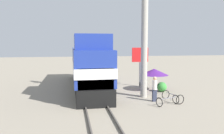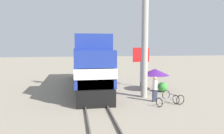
{
  "view_description": "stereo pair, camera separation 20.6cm",
  "coord_description": "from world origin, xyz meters",
  "px_view_note": "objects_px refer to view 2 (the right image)",
  "views": [
    {
      "loc": [
        -1.56,
        -16.34,
        4.17
      ],
      "look_at": [
        1.2,
        -1.49,
        2.61
      ],
      "focal_mm": 35.0,
      "sensor_mm": 36.0,
      "label": 1
    },
    {
      "loc": [
        -1.36,
        -16.37,
        4.17
      ],
      "look_at": [
        1.2,
        -1.49,
        2.61
      ],
      "focal_mm": 35.0,
      "sensor_mm": 36.0,
      "label": 2
    }
  ],
  "objects_px": {
    "locomotive": "(89,67)",
    "bicycle": "(173,97)",
    "vendor_umbrella": "(155,72)",
    "billboard_sign": "(141,58)",
    "bicycle_spare": "(168,101)",
    "utility_pole": "(145,27)",
    "person_bystander": "(155,88)"
  },
  "relations": [
    {
      "from": "locomotive",
      "to": "billboard_sign",
      "type": "relative_size",
      "value": 3.76
    },
    {
      "from": "locomotive",
      "to": "vendor_umbrella",
      "type": "relative_size",
      "value": 5.78
    },
    {
      "from": "billboard_sign",
      "to": "bicycle_spare",
      "type": "distance_m",
      "value": 7.39
    },
    {
      "from": "person_bystander",
      "to": "billboard_sign",
      "type": "bearing_deg",
      "value": 82.77
    },
    {
      "from": "billboard_sign",
      "to": "person_bystander",
      "type": "distance_m",
      "value": 6.14
    },
    {
      "from": "utility_pole",
      "to": "person_bystander",
      "type": "distance_m",
      "value": 4.76
    },
    {
      "from": "utility_pole",
      "to": "bicycle_spare",
      "type": "bearing_deg",
      "value": -71.67
    },
    {
      "from": "utility_pole",
      "to": "vendor_umbrella",
      "type": "height_order",
      "value": "utility_pole"
    },
    {
      "from": "locomotive",
      "to": "utility_pole",
      "type": "distance_m",
      "value": 6.86
    },
    {
      "from": "vendor_umbrella",
      "to": "person_bystander",
      "type": "distance_m",
      "value": 3.97
    },
    {
      "from": "bicycle",
      "to": "bicycle_spare",
      "type": "height_order",
      "value": "bicycle"
    },
    {
      "from": "utility_pole",
      "to": "person_bystander",
      "type": "bearing_deg",
      "value": -76.99
    },
    {
      "from": "vendor_umbrella",
      "to": "person_bystander",
      "type": "bearing_deg",
      "value": -110.79
    },
    {
      "from": "utility_pole",
      "to": "vendor_umbrella",
      "type": "bearing_deg",
      "value": 51.76
    },
    {
      "from": "locomotive",
      "to": "billboard_sign",
      "type": "height_order",
      "value": "locomotive"
    },
    {
      "from": "utility_pole",
      "to": "locomotive",
      "type": "bearing_deg",
      "value": 133.0
    },
    {
      "from": "vendor_umbrella",
      "to": "bicycle",
      "type": "bearing_deg",
      "value": -91.43
    },
    {
      "from": "locomotive",
      "to": "bicycle_spare",
      "type": "height_order",
      "value": "locomotive"
    },
    {
      "from": "locomotive",
      "to": "bicycle_spare",
      "type": "bearing_deg",
      "value": -54.72
    },
    {
      "from": "locomotive",
      "to": "bicycle",
      "type": "distance_m",
      "value": 8.5
    },
    {
      "from": "utility_pole",
      "to": "bicycle_spare",
      "type": "xyz_separation_m",
      "value": [
        0.86,
        -2.59,
        -5.2
      ]
    },
    {
      "from": "bicycle",
      "to": "bicycle_spare",
      "type": "distance_m",
      "value": 1.14
    },
    {
      "from": "utility_pole",
      "to": "bicycle",
      "type": "relative_size",
      "value": 6.1
    },
    {
      "from": "utility_pole",
      "to": "bicycle",
      "type": "xyz_separation_m",
      "value": [
        1.62,
        -1.75,
        -5.17
      ]
    },
    {
      "from": "billboard_sign",
      "to": "person_bystander",
      "type": "bearing_deg",
      "value": -97.23
    },
    {
      "from": "vendor_umbrella",
      "to": "billboard_sign",
      "type": "height_order",
      "value": "billboard_sign"
    },
    {
      "from": "locomotive",
      "to": "bicycle",
      "type": "xyz_separation_m",
      "value": [
        5.67,
        -6.09,
        -1.72
      ]
    },
    {
      "from": "vendor_umbrella",
      "to": "bicycle_spare",
      "type": "bearing_deg",
      "value": -100.24
    },
    {
      "from": "vendor_umbrella",
      "to": "billboard_sign",
      "type": "bearing_deg",
      "value": 106.71
    },
    {
      "from": "utility_pole",
      "to": "person_bystander",
      "type": "xyz_separation_m",
      "value": [
        0.34,
        -1.46,
        -4.51
      ]
    },
    {
      "from": "locomotive",
      "to": "bicycle",
      "type": "relative_size",
      "value": 8.1
    },
    {
      "from": "vendor_umbrella",
      "to": "bicycle_spare",
      "type": "relative_size",
      "value": 1.46
    }
  ]
}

